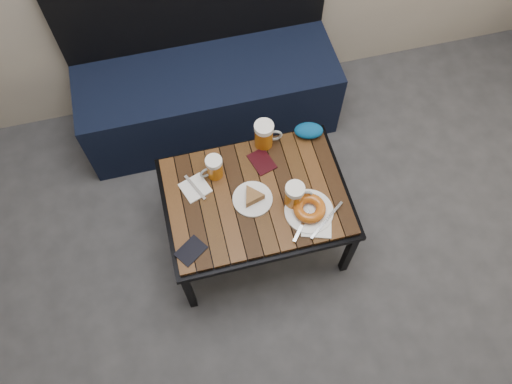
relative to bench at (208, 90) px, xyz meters
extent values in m
cube|color=black|center=(0.00, -0.02, -0.05)|extent=(1.40, 0.50, 0.45)
cube|color=black|center=(0.00, 0.21, 0.43)|extent=(1.40, 0.05, 0.50)
cube|color=black|center=(-0.32, -1.09, -0.06)|extent=(0.04, 0.03, 0.42)
cube|color=black|center=(0.46, -1.09, -0.06)|extent=(0.04, 0.03, 0.42)
cube|color=black|center=(-0.32, -0.53, -0.06)|extent=(0.04, 0.04, 0.42)
cube|color=black|center=(0.46, -0.53, -0.06)|extent=(0.04, 0.04, 0.42)
cube|color=black|center=(0.07, -0.81, 0.16)|extent=(0.84, 0.62, 0.03)
cube|color=#371E0C|center=(0.07, -0.81, 0.19)|extent=(0.80, 0.58, 0.02)
cylinder|color=#AD5A0E|center=(-0.08, -0.66, 0.25)|extent=(0.09, 0.09, 0.10)
cylinder|color=white|center=(-0.08, -0.66, 0.31)|extent=(0.08, 0.08, 0.02)
torus|color=#8C999E|center=(-0.12, -0.67, 0.25)|extent=(0.06, 0.03, 0.06)
cylinder|color=#AD5A0E|center=(0.18, -0.55, 0.26)|extent=(0.10, 0.10, 0.12)
cylinder|color=white|center=(0.18, -0.55, 0.33)|extent=(0.09, 0.09, 0.03)
torus|color=#8C999E|center=(0.23, -0.56, 0.26)|extent=(0.07, 0.02, 0.07)
cylinder|color=#AD5A0E|center=(0.23, -0.89, 0.26)|extent=(0.09, 0.09, 0.11)
cylinder|color=white|center=(0.23, -0.89, 0.32)|extent=(0.09, 0.09, 0.03)
torus|color=#8C999E|center=(0.27, -0.89, 0.26)|extent=(0.07, 0.02, 0.07)
cylinder|color=white|center=(0.05, -0.83, 0.21)|extent=(0.18, 0.18, 0.01)
cylinder|color=white|center=(0.28, -0.95, 0.21)|extent=(0.22, 0.22, 0.01)
torus|color=#87390C|center=(0.28, -0.95, 0.24)|extent=(0.14, 0.14, 0.05)
cube|color=#A5A8AD|center=(0.34, -1.01, 0.22)|extent=(0.19, 0.14, 0.00)
cube|color=#A5A8AD|center=(0.23, -1.01, 0.22)|extent=(0.12, 0.14, 0.00)
cube|color=white|center=(-0.19, -0.71, 0.20)|extent=(0.15, 0.15, 0.01)
cube|color=#A5A8AD|center=(-0.19, -0.71, 0.21)|extent=(0.08, 0.15, 0.00)
cube|color=white|center=(0.29, -1.03, 0.20)|extent=(0.16, 0.15, 0.01)
cube|color=black|center=(-0.26, -1.01, 0.20)|extent=(0.15, 0.14, 0.01)
cube|color=black|center=(0.14, -0.65, 0.20)|extent=(0.13, 0.15, 0.01)
ellipsoid|color=navy|center=(0.40, -0.55, 0.23)|extent=(0.16, 0.12, 0.06)
camera|label=1|loc=(-0.18, -1.82, 2.19)|focal=35.00mm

